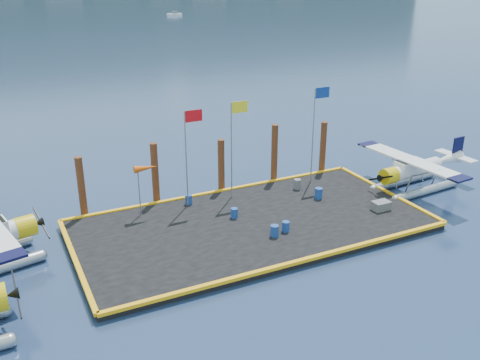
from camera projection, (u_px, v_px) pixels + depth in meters
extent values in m
plane|color=#182749|center=(252.00, 228.00, 31.10)|extent=(4000.00, 4000.00, 0.00)
cube|color=black|center=(252.00, 225.00, 31.03)|extent=(20.00, 10.00, 0.40)
cube|color=black|center=(16.00, 294.00, 21.96)|extent=(0.10, 2.25, 1.14)
cylinder|color=gold|center=(25.00, 227.00, 27.71)|extent=(1.20, 1.32, 1.14)
cube|color=black|center=(41.00, 222.00, 28.19)|extent=(0.52, 2.15, 1.10)
cube|color=black|center=(8.00, 257.00, 23.19)|extent=(1.63, 1.18, 0.13)
cylinder|color=gray|center=(426.00, 191.00, 35.64)|extent=(5.68, 1.01, 0.55)
cylinder|color=gray|center=(403.00, 181.00, 37.24)|extent=(5.68, 1.01, 0.55)
cylinder|color=silver|center=(415.00, 169.00, 35.89)|extent=(4.31, 1.35, 1.00)
cube|color=silver|center=(409.00, 166.00, 35.52)|extent=(2.08, 1.16, 0.82)
cube|color=black|center=(407.00, 164.00, 35.32)|extent=(1.35, 1.06, 0.50)
cylinder|color=gold|center=(389.00, 176.00, 34.77)|extent=(1.00, 1.13, 1.06)
cube|color=black|center=(380.00, 178.00, 34.40)|extent=(0.22, 2.03, 1.02)
cube|color=silver|center=(410.00, 160.00, 35.35)|extent=(2.04, 8.29, 0.11)
cube|color=black|center=(460.00, 179.00, 32.22)|extent=(1.43, 0.93, 0.12)
cube|color=black|center=(369.00, 144.00, 38.47)|extent=(1.43, 0.93, 0.12)
cube|color=black|center=(458.00, 148.00, 37.58)|extent=(1.01, 0.19, 1.55)
cube|color=silver|center=(456.00, 156.00, 37.76)|extent=(1.07, 3.15, 0.09)
cylinder|color=navy|center=(234.00, 213.00, 31.43)|extent=(0.42, 0.42, 0.59)
cylinder|color=navy|center=(275.00, 231.00, 29.23)|extent=(0.46, 0.46, 0.65)
cylinder|color=navy|center=(319.00, 193.00, 34.02)|extent=(0.49, 0.49, 0.69)
cylinder|color=navy|center=(286.00, 226.00, 29.78)|extent=(0.42, 0.42, 0.59)
cylinder|color=#56555A|center=(297.00, 184.00, 35.49)|extent=(0.47, 0.47, 0.66)
cylinder|color=navy|center=(189.00, 200.00, 33.20)|extent=(0.43, 0.43, 0.61)
cube|color=#56555A|center=(381.00, 206.00, 32.46)|extent=(1.06, 0.71, 0.53)
cylinder|color=gray|center=(186.00, 160.00, 31.99)|extent=(0.08, 0.08, 6.00)
cube|color=red|center=(193.00, 116.00, 31.23)|extent=(1.10, 0.03, 0.70)
cylinder|color=gray|center=(231.00, 151.00, 33.17)|extent=(0.08, 0.08, 6.20)
cube|color=yellow|center=(239.00, 107.00, 32.38)|extent=(1.10, 0.03, 0.70)
cylinder|color=gray|center=(313.00, 136.00, 35.57)|extent=(0.08, 0.08, 6.50)
cube|color=navy|center=(322.00, 93.00, 34.71)|extent=(1.10, 0.03, 0.70)
cylinder|color=gray|center=(139.00, 192.00, 31.32)|extent=(0.07, 0.07, 3.00)
cone|color=#CF4A0B|center=(146.00, 168.00, 31.00)|extent=(1.40, 0.44, 0.44)
cylinder|color=#422213|center=(82.00, 189.00, 31.39)|extent=(0.44, 0.44, 4.00)
cylinder|color=#422213|center=(155.00, 175.00, 33.19)|extent=(0.44, 0.44, 4.20)
cylinder|color=#422213|center=(221.00, 167.00, 35.10)|extent=(0.44, 0.44, 3.80)
cylinder|color=#422213|center=(274.00, 155.00, 36.64)|extent=(0.44, 0.44, 4.30)
cylinder|color=#422213|center=(323.00, 149.00, 38.33)|extent=(0.44, 0.44, 4.00)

